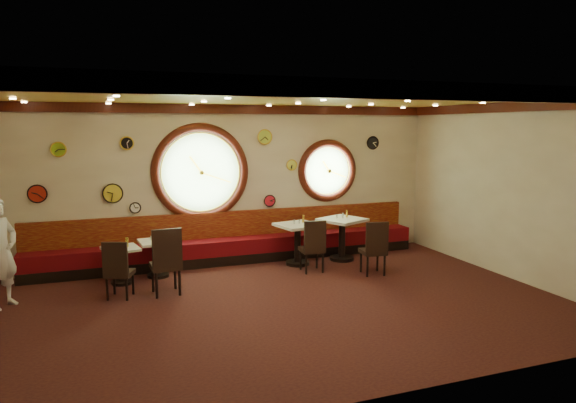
% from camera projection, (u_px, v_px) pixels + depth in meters
% --- Properties ---
extents(floor, '(9.00, 6.00, 0.00)m').
position_uv_depth(floor, '(277.00, 305.00, 8.03)').
color(floor, black).
rests_on(floor, ground).
extents(ceiling, '(9.00, 6.00, 0.02)m').
position_uv_depth(ceiling, '(276.00, 97.00, 7.57)').
color(ceiling, gold).
rests_on(ceiling, wall_back).
extents(wall_back, '(9.00, 0.02, 3.20)m').
position_uv_depth(wall_back, '(230.00, 183.00, 10.59)').
color(wall_back, beige).
rests_on(wall_back, floor).
extents(wall_front, '(9.00, 0.02, 3.20)m').
position_uv_depth(wall_front, '(376.00, 247.00, 5.02)').
color(wall_front, beige).
rests_on(wall_front, floor).
extents(wall_right, '(0.02, 6.00, 3.20)m').
position_uv_depth(wall_right, '(510.00, 191.00, 9.33)').
color(wall_right, beige).
rests_on(wall_right, floor).
extents(molding_back, '(9.00, 0.10, 0.18)m').
position_uv_depth(molding_back, '(229.00, 109.00, 10.32)').
color(molding_back, '#3D120B').
rests_on(molding_back, wall_back).
extents(molding_front, '(9.00, 0.10, 0.18)m').
position_uv_depth(molding_front, '(377.00, 90.00, 4.84)').
color(molding_front, '#3D120B').
rests_on(molding_front, wall_back).
extents(molding_right, '(0.10, 6.00, 0.18)m').
position_uv_depth(molding_right, '(513.00, 107.00, 9.10)').
color(molding_right, '#3D120B').
rests_on(molding_right, wall_back).
extents(banquette_base, '(8.00, 0.55, 0.20)m').
position_uv_depth(banquette_base, '(234.00, 257.00, 10.55)').
color(banquette_base, black).
rests_on(banquette_base, floor).
extents(banquette_seat, '(8.00, 0.55, 0.30)m').
position_uv_depth(banquette_seat, '(234.00, 245.00, 10.51)').
color(banquette_seat, '#58070F').
rests_on(banquette_seat, banquette_base).
extents(banquette_back, '(8.00, 0.10, 0.55)m').
position_uv_depth(banquette_back, '(231.00, 224.00, 10.66)').
color(banquette_back, '#61070D').
rests_on(banquette_back, wall_back).
extents(porthole_left_glass, '(1.66, 0.02, 1.66)m').
position_uv_depth(porthole_left_glass, '(201.00, 172.00, 10.34)').
color(porthole_left_glass, '#93CE7B').
rests_on(porthole_left_glass, wall_back).
extents(porthole_left_frame, '(1.98, 0.18, 1.98)m').
position_uv_depth(porthole_left_frame, '(201.00, 172.00, 10.33)').
color(porthole_left_frame, '#3D120B').
rests_on(porthole_left_frame, wall_back).
extents(porthole_left_ring, '(1.61, 0.03, 1.61)m').
position_uv_depth(porthole_left_ring, '(201.00, 172.00, 10.30)').
color(porthole_left_ring, yellow).
rests_on(porthole_left_ring, wall_back).
extents(porthole_right_glass, '(1.10, 0.02, 1.10)m').
position_uv_depth(porthole_right_glass, '(327.00, 171.00, 11.31)').
color(porthole_right_glass, '#93CE7B').
rests_on(porthole_right_glass, wall_back).
extents(porthole_right_frame, '(1.38, 0.18, 1.38)m').
position_uv_depth(porthole_right_frame, '(327.00, 171.00, 11.29)').
color(porthole_right_frame, '#3D120B').
rests_on(porthole_right_frame, wall_back).
extents(porthole_right_ring, '(1.09, 0.03, 1.09)m').
position_uv_depth(porthole_right_ring, '(328.00, 171.00, 11.26)').
color(porthole_right_ring, yellow).
rests_on(porthole_right_ring, wall_back).
extents(wall_clock_0, '(0.24, 0.03, 0.24)m').
position_uv_depth(wall_clock_0, '(270.00, 201.00, 10.90)').
color(wall_clock_0, red).
rests_on(wall_clock_0, wall_back).
extents(wall_clock_1, '(0.26, 0.03, 0.26)m').
position_uv_depth(wall_clock_1, '(58.00, 149.00, 9.36)').
color(wall_clock_1, '#83B223').
rests_on(wall_clock_1, wall_back).
extents(wall_clock_2, '(0.28, 0.03, 0.28)m').
position_uv_depth(wall_clock_2, '(373.00, 143.00, 11.56)').
color(wall_clock_2, black).
rests_on(wall_clock_2, wall_back).
extents(wall_clock_3, '(0.32, 0.03, 0.32)m').
position_uv_depth(wall_clock_3, '(37.00, 194.00, 9.33)').
color(wall_clock_3, red).
rests_on(wall_clock_3, wall_back).
extents(wall_clock_4, '(0.36, 0.03, 0.36)m').
position_uv_depth(wall_clock_4, '(113.00, 193.00, 9.78)').
color(wall_clock_4, yellow).
rests_on(wall_clock_4, wall_back).
extents(wall_clock_5, '(0.20, 0.03, 0.20)m').
position_uv_depth(wall_clock_5, '(135.00, 208.00, 9.96)').
color(wall_clock_5, white).
rests_on(wall_clock_5, wall_back).
extents(wall_clock_6, '(0.30, 0.03, 0.30)m').
position_uv_depth(wall_clock_6, '(265.00, 137.00, 10.67)').
color(wall_clock_6, '#B3D141').
rests_on(wall_clock_6, wall_back).
extents(wall_clock_7, '(0.24, 0.03, 0.24)m').
position_uv_depth(wall_clock_7, '(127.00, 143.00, 9.75)').
color(wall_clock_7, black).
rests_on(wall_clock_7, wall_back).
extents(wall_clock_8, '(0.22, 0.03, 0.22)m').
position_uv_depth(wall_clock_8, '(292.00, 165.00, 10.96)').
color(wall_clock_8, '#DBE34B').
rests_on(wall_clock_8, wall_back).
extents(table_a, '(0.70, 0.70, 0.66)m').
position_uv_depth(table_a, '(121.00, 261.00, 9.05)').
color(table_a, black).
rests_on(table_a, floor).
extents(table_b, '(0.68, 0.68, 0.69)m').
position_uv_depth(table_b, '(157.00, 254.00, 9.47)').
color(table_b, black).
rests_on(table_b, floor).
extents(table_c, '(0.90, 0.90, 0.83)m').
position_uv_depth(table_c, '(298.00, 239.00, 10.30)').
color(table_c, black).
rests_on(table_c, floor).
extents(table_d, '(1.06, 1.06, 0.88)m').
position_uv_depth(table_d, '(342.00, 234.00, 10.66)').
color(table_d, black).
rests_on(table_d, floor).
extents(chair_a, '(0.52, 0.52, 0.59)m').
position_uv_depth(chair_a, '(117.00, 266.00, 8.21)').
color(chair_a, black).
rests_on(chair_a, floor).
extents(chair_b, '(0.50, 0.50, 0.70)m').
position_uv_depth(chair_b, '(166.00, 257.00, 8.38)').
color(chair_b, black).
rests_on(chair_b, floor).
extents(chair_c, '(0.45, 0.45, 0.63)m').
position_uv_depth(chair_c, '(313.00, 243.00, 9.72)').
color(chair_c, black).
rests_on(chair_c, floor).
extents(chair_d, '(0.48, 0.48, 0.64)m').
position_uv_depth(chair_d, '(375.00, 245.00, 9.54)').
color(chair_d, black).
rests_on(chair_d, floor).
extents(condiment_a_salt, '(0.03, 0.03, 0.09)m').
position_uv_depth(condiment_a_salt, '(114.00, 245.00, 9.02)').
color(condiment_a_salt, silver).
rests_on(condiment_a_salt, table_a).
extents(condiment_b_salt, '(0.03, 0.03, 0.09)m').
position_uv_depth(condiment_b_salt, '(151.00, 238.00, 9.45)').
color(condiment_b_salt, '#BBBBC0').
rests_on(condiment_b_salt, table_b).
extents(condiment_c_salt, '(0.03, 0.03, 0.09)m').
position_uv_depth(condiment_c_salt, '(294.00, 222.00, 10.24)').
color(condiment_c_salt, silver).
rests_on(condiment_c_salt, table_c).
extents(condiment_d_salt, '(0.03, 0.03, 0.09)m').
position_uv_depth(condiment_d_salt, '(337.00, 216.00, 10.62)').
color(condiment_d_salt, silver).
rests_on(condiment_d_salt, table_d).
extents(condiment_a_pepper, '(0.03, 0.03, 0.09)m').
position_uv_depth(condiment_a_pepper, '(122.00, 245.00, 8.99)').
color(condiment_a_pepper, silver).
rests_on(condiment_a_pepper, table_a).
extents(condiment_b_pepper, '(0.03, 0.03, 0.10)m').
position_uv_depth(condiment_b_pepper, '(160.00, 238.00, 9.40)').
color(condiment_b_pepper, silver).
rests_on(condiment_b_pepper, table_b).
extents(condiment_c_pepper, '(0.03, 0.03, 0.09)m').
position_uv_depth(condiment_c_pepper, '(299.00, 222.00, 10.28)').
color(condiment_c_pepper, silver).
rests_on(condiment_c_pepper, table_c).
extents(condiment_d_pepper, '(0.04, 0.04, 0.11)m').
position_uv_depth(condiment_d_pepper, '(343.00, 215.00, 10.64)').
color(condiment_d_pepper, silver).
rests_on(condiment_d_pepper, table_d).
extents(condiment_a_bottle, '(0.05, 0.05, 0.17)m').
position_uv_depth(condiment_a_bottle, '(127.00, 242.00, 9.07)').
color(condiment_a_bottle, gold).
rests_on(condiment_a_bottle, table_a).
extents(condiment_b_bottle, '(0.04, 0.04, 0.14)m').
position_uv_depth(condiment_b_bottle, '(163.00, 236.00, 9.49)').
color(condiment_b_bottle, gold).
rests_on(condiment_b_bottle, table_b).
extents(condiment_c_bottle, '(0.05, 0.05, 0.16)m').
position_uv_depth(condiment_c_bottle, '(303.00, 219.00, 10.40)').
color(condiment_c_bottle, gold).
rests_on(condiment_c_bottle, table_c).
extents(condiment_d_bottle, '(0.05, 0.05, 0.15)m').
position_uv_depth(condiment_d_bottle, '(347.00, 214.00, 10.74)').
color(condiment_d_bottle, gold).
rests_on(condiment_d_bottle, table_d).
extents(waiter, '(0.70, 0.75, 1.72)m').
position_uv_depth(waiter, '(0.00, 252.00, 7.81)').
color(waiter, white).
rests_on(waiter, floor).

